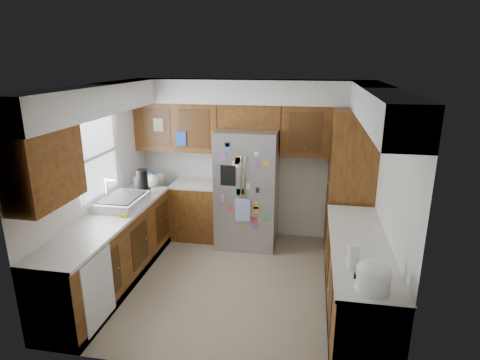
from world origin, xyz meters
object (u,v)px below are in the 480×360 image
fridge (247,188)px  paper_towel (353,256)px  pantry (350,184)px  rice_cooker (373,275)px

fridge → paper_towel: (1.37, -2.24, 0.14)m
pantry → fridge: (-1.50, 0.05, -0.17)m
pantry → paper_towel: pantry is taller
pantry → fridge: pantry is taller
paper_towel → rice_cooker: bearing=-68.9°
fridge → pantry: bearing=-2.1°
pantry → rice_cooker: pantry is taller
pantry → rice_cooker: (-0.00, -2.53, -0.02)m
fridge → rice_cooker: bearing=-59.9°
rice_cooker → paper_towel: bearing=111.1°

